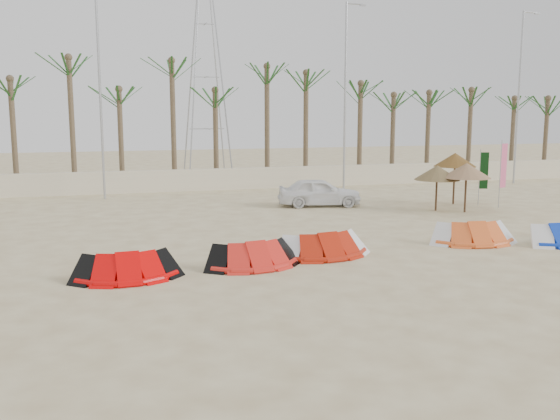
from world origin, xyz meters
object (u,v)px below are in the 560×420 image
object	(u,v)px
kite_red_right	(322,243)
parasol_right	(455,160)
kite_orange	(470,231)
kite_red_mid	(252,252)
kite_red_left	(127,264)
parasol_mid	(467,171)
parasol_left	(437,173)
kite_blue	(559,230)
car	(319,192)

from	to	relation	value
kite_red_right	parasol_right	distance (m)	13.77
kite_orange	kite_red_mid	bearing A→B (deg)	-172.35
kite_red_left	parasol_right	world-z (taller)	parasol_right
kite_red_mid	parasol_mid	world-z (taller)	parasol_mid
parasol_left	parasol_right	bearing A→B (deg)	39.92
kite_blue	parasol_mid	xyz separation A→B (m)	(0.31, 6.80, 1.57)
kite_red_right	parasol_mid	size ratio (longest dim) A/B	1.45
kite_blue	parasol_left	xyz separation A→B (m)	(-0.77, 7.60, 1.42)
kite_orange	car	distance (m)	10.03
kite_red_right	car	xyz separation A→B (m)	(3.49, 10.13, 0.29)
kite_blue	kite_red_left	bearing A→B (deg)	-177.15
kite_blue	parasol_left	distance (m)	7.77
parasol_right	car	xyz separation A→B (m)	(-6.89, 1.28, -1.57)
kite_red_left	kite_red_mid	world-z (taller)	same
kite_red_mid	parasol_right	world-z (taller)	parasol_right
kite_red_mid	parasol_right	size ratio (longest dim) A/B	1.21
kite_blue	parasol_left	world-z (taller)	parasol_left
car	kite_red_left	bearing A→B (deg)	150.03
parasol_mid	parasol_right	bearing A→B (deg)	70.67
kite_orange	parasol_right	xyz separation A→B (m)	(4.45, 8.46, 1.87)
kite_red_left	kite_red_right	world-z (taller)	same
kite_red_left	kite_red_right	size ratio (longest dim) A/B	0.92
kite_orange	parasol_mid	distance (m)	7.20
kite_orange	kite_blue	xyz separation A→B (m)	(3.29, -0.76, 0.00)
kite_red_left	car	world-z (taller)	car
parasol_mid	parasol_right	size ratio (longest dim) A/B	0.89
kite_red_right	kite_orange	xyz separation A→B (m)	(5.93, 0.40, -0.00)
parasol_mid	kite_blue	bearing A→B (deg)	-92.64
parasol_right	kite_red_right	bearing A→B (deg)	-139.52
kite_red_right	parasol_left	size ratio (longest dim) A/B	1.55
kite_orange	kite_blue	bearing A→B (deg)	-13.09
kite_blue	parasol_left	bearing A→B (deg)	95.81
kite_red_left	kite_red_right	xyz separation A→B (m)	(6.43, 1.14, 0.00)
parasol_left	parasol_mid	distance (m)	1.36
kite_red_mid	parasol_mid	distance (m)	14.17
parasol_mid	car	xyz separation A→B (m)	(-6.04, 3.69, -1.28)
kite_blue	car	distance (m)	11.96
kite_orange	parasol_left	bearing A→B (deg)	69.79
kite_red_left	kite_red_mid	distance (m)	3.86
kite_red_mid	kite_red_right	xyz separation A→B (m)	(2.58, 0.74, 0.00)
kite_blue	car	bearing A→B (deg)	118.60
kite_red_mid	kite_orange	size ratio (longest dim) A/B	0.98
kite_blue	parasol_mid	bearing A→B (deg)	87.36
kite_red_right	parasol_right	world-z (taller)	parasol_right
parasol_left	parasol_right	world-z (taller)	parasol_right
kite_orange	kite_blue	size ratio (longest dim) A/B	0.91
parasol_left	car	xyz separation A→B (m)	(-4.95, 2.90, -1.13)
kite_orange	parasol_mid	xyz separation A→B (m)	(3.60, 6.04, 1.57)
kite_red_right	parasol_mid	distance (m)	11.61
kite_red_mid	parasol_mid	xyz separation A→B (m)	(12.11, 7.18, 1.57)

